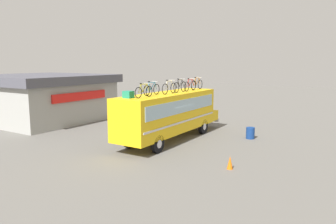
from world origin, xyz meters
TOP-DOWN VIEW (x-y plane):
  - ground_plane at (0.00, 0.00)m, footprint 120.00×120.00m
  - bus at (0.19, -0.00)m, footprint 10.77×2.45m
  - luggage_bag_1 at (-3.81, 0.36)m, footprint 0.47×0.53m
  - rooftop_bicycle_1 at (-3.09, -0.23)m, footprint 1.70×0.44m
  - rooftop_bicycle_2 at (-1.71, 0.18)m, footprint 1.74×0.44m
  - rooftop_bicycle_3 at (-0.43, -0.32)m, footprint 1.74×0.44m
  - rooftop_bicycle_4 at (1.00, -0.31)m, footprint 1.70×0.44m
  - rooftop_bicycle_5 at (2.33, -0.38)m, footprint 1.73×0.44m
  - rooftop_bicycle_6 at (3.65, -0.27)m, footprint 1.81×0.44m
  - roadside_building at (0.70, 14.24)m, footprint 10.38×10.69m
  - trash_bin at (3.52, -4.57)m, footprint 0.59×0.59m
  - traffic_cone at (-3.43, -5.76)m, footprint 0.30×0.30m

SIDE VIEW (x-z plane):
  - ground_plane at x=0.00m, z-range 0.00..0.00m
  - traffic_cone at x=-3.43m, z-range 0.00..0.66m
  - trash_bin at x=3.52m, z-range 0.00..0.80m
  - bus at x=0.19m, z-range 0.27..3.54m
  - roadside_building at x=0.70m, z-range 0.05..4.22m
  - luggage_bag_1 at x=-3.81m, z-range 3.26..3.67m
  - rooftop_bicycle_1 at x=-3.09m, z-range 3.19..4.06m
  - rooftop_bicycle_2 at x=-1.71m, z-range 3.19..4.08m
  - rooftop_bicycle_5 at x=2.33m, z-range 3.19..4.10m
  - rooftop_bicycle_3 at x=-0.43m, z-range 3.18..4.12m
  - rooftop_bicycle_4 at x=1.00m, z-range 3.18..4.13m
  - rooftop_bicycle_6 at x=3.65m, z-range 3.18..4.14m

